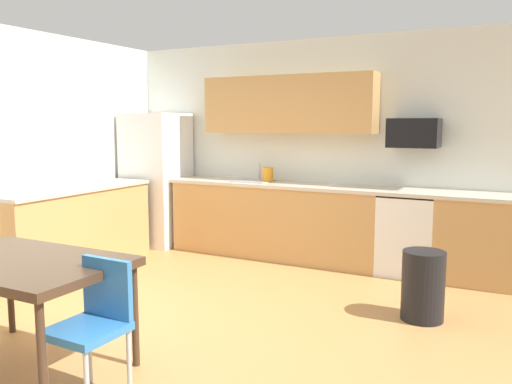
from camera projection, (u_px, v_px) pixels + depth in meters
ground_plane at (202, 323)px, 4.40m from camera, size 12.00×12.00×0.00m
wall_back at (316, 149)px, 6.56m from camera, size 5.80×0.10×2.70m
cabinet_run_back at (275, 221)px, 6.55m from camera, size 2.68×0.60×0.90m
cabinet_run_back_right at (480, 241)px, 5.47m from camera, size 0.87×0.60×0.90m
cabinet_run_left at (73, 229)px, 6.09m from camera, size 0.60×2.00×0.90m
countertop_back at (305, 186)px, 6.31m from camera, size 4.80×0.64×0.04m
countertop_left at (71, 189)px, 6.03m from camera, size 0.64×2.00×0.04m
upper_cabinets_back at (288, 105)px, 6.43m from camera, size 2.20×0.34×0.70m
refrigerator at (157, 179)px, 7.23m from camera, size 0.76×0.70×1.81m
oven_range at (408, 234)px, 5.80m from camera, size 0.60×0.60×0.91m
microwave at (414, 133)px, 5.75m from camera, size 0.54×0.36×0.32m
sink_basin at (253, 186)px, 6.64m from camera, size 0.48×0.40×0.14m
sink_faucet at (259, 172)px, 6.77m from camera, size 0.02×0.02×0.24m
dining_table at (20, 268)px, 3.50m from camera, size 1.40×0.90×0.77m
chair_near_table at (95, 318)px, 3.17m from camera, size 0.41×0.41×0.85m
trash_bin at (423, 286)px, 4.45m from camera, size 0.36×0.36×0.60m
kettle at (268, 175)px, 6.58m from camera, size 0.14×0.14×0.20m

